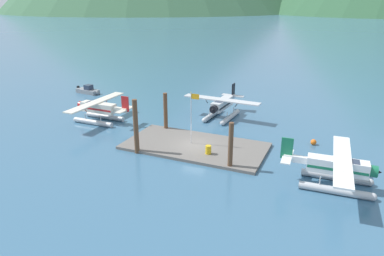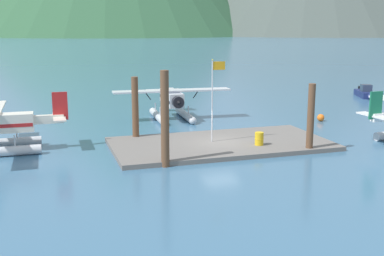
# 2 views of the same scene
# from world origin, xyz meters

# --- Properties ---
(ground_plane) EXTENTS (1200.00, 1200.00, 0.00)m
(ground_plane) POSITION_xyz_m (0.00, 0.00, 0.00)
(ground_plane) COLOR #38607F
(dock_platform) EXTENTS (14.97, 7.65, 0.30)m
(dock_platform) POSITION_xyz_m (0.00, 0.00, 0.15)
(dock_platform) COLOR #66605B
(dock_platform) RESTS_ON ground
(piling_near_left) EXTENTS (0.49, 0.49, 5.69)m
(piling_near_left) POSITION_xyz_m (-4.89, -3.72, 2.85)
(piling_near_left) COLOR brown
(piling_near_left) RESTS_ON ground
(piling_near_right) EXTENTS (0.45, 0.45, 4.54)m
(piling_near_right) POSITION_xyz_m (4.97, -3.33, 2.27)
(piling_near_right) COLOR brown
(piling_near_right) RESTS_ON ground
(piling_far_left) EXTENTS (0.48, 0.48, 4.64)m
(piling_far_left) POSITION_xyz_m (-5.29, 3.43, 2.32)
(piling_far_left) COLOR brown
(piling_far_left) RESTS_ON ground
(flagpole) EXTENTS (0.95, 0.10, 5.69)m
(flagpole) POSITION_xyz_m (-0.43, 0.24, 3.86)
(flagpole) COLOR silver
(flagpole) RESTS_ON dock_platform
(fuel_drum) EXTENTS (0.62, 0.62, 0.88)m
(fuel_drum) POSITION_xyz_m (2.15, -1.63, 0.74)
(fuel_drum) COLOR gold
(fuel_drum) RESTS_ON dock_platform
(mooring_buoy) EXTENTS (0.63, 0.63, 0.63)m
(mooring_buoy) POSITION_xyz_m (11.56, 5.81, 0.31)
(mooring_buoy) COLOR orange
(mooring_buoy) RESTS_ON ground
(seaplane_silver_bow_centre) EXTENTS (10.46, 7.98, 3.84)m
(seaplane_silver_bow_centre) POSITION_xyz_m (-0.67, 10.61, 1.58)
(seaplane_silver_bow_centre) COLOR #B7BABF
(seaplane_silver_bow_centre) RESTS_ON ground
(boat_navy_open_east) EXTENTS (2.89, 4.66, 1.50)m
(boat_navy_open_east) POSITION_xyz_m (24.70, 17.26, 0.49)
(boat_navy_open_east) COLOR navy
(boat_navy_open_east) RESTS_ON ground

